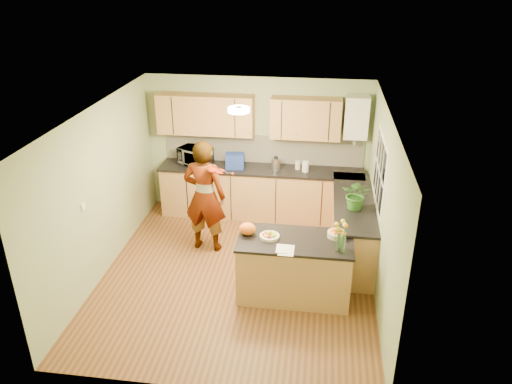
# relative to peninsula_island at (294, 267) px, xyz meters

# --- Properties ---
(floor) EXTENTS (4.50, 4.50, 0.00)m
(floor) POSITION_rel_peninsula_island_xyz_m (-0.86, 0.38, -0.45)
(floor) COLOR brown
(floor) RESTS_ON ground
(ceiling) EXTENTS (4.00, 4.50, 0.02)m
(ceiling) POSITION_rel_peninsula_island_xyz_m (-0.86, 0.38, 2.05)
(ceiling) COLOR white
(ceiling) RESTS_ON wall_back
(wall_back) EXTENTS (4.00, 0.02, 2.50)m
(wall_back) POSITION_rel_peninsula_island_xyz_m (-0.86, 2.63, 0.80)
(wall_back) COLOR #98AC7B
(wall_back) RESTS_ON floor
(wall_front) EXTENTS (4.00, 0.02, 2.50)m
(wall_front) POSITION_rel_peninsula_island_xyz_m (-0.86, -1.87, 0.80)
(wall_front) COLOR #98AC7B
(wall_front) RESTS_ON floor
(wall_left) EXTENTS (0.02, 4.50, 2.50)m
(wall_left) POSITION_rel_peninsula_island_xyz_m (-2.86, 0.38, 0.80)
(wall_left) COLOR #98AC7B
(wall_left) RESTS_ON floor
(wall_right) EXTENTS (0.02, 4.50, 2.50)m
(wall_right) POSITION_rel_peninsula_island_xyz_m (1.14, 0.38, 0.80)
(wall_right) COLOR #98AC7B
(wall_right) RESTS_ON floor
(back_counter) EXTENTS (3.64, 0.62, 0.94)m
(back_counter) POSITION_rel_peninsula_island_xyz_m (-0.76, 2.33, 0.02)
(back_counter) COLOR #AA6E44
(back_counter) RESTS_ON floor
(right_counter) EXTENTS (0.62, 2.24, 0.94)m
(right_counter) POSITION_rel_peninsula_island_xyz_m (0.84, 1.23, 0.02)
(right_counter) COLOR #AA6E44
(right_counter) RESTS_ON floor
(splashback) EXTENTS (3.60, 0.02, 0.52)m
(splashback) POSITION_rel_peninsula_island_xyz_m (-0.76, 2.62, 0.75)
(splashback) COLOR silver
(splashback) RESTS_ON back_counter
(upper_cabinets) EXTENTS (3.20, 0.34, 0.70)m
(upper_cabinets) POSITION_rel_peninsula_island_xyz_m (-1.04, 2.46, 1.40)
(upper_cabinets) COLOR #AA6E44
(upper_cabinets) RESTS_ON wall_back
(boiler) EXTENTS (0.40, 0.30, 0.86)m
(boiler) POSITION_rel_peninsula_island_xyz_m (0.84, 2.47, 1.45)
(boiler) COLOR white
(boiler) RESTS_ON wall_back
(window_right) EXTENTS (0.01, 1.30, 1.05)m
(window_right) POSITION_rel_peninsula_island_xyz_m (1.13, 0.98, 1.10)
(window_right) COLOR white
(window_right) RESTS_ON wall_right
(light_switch) EXTENTS (0.02, 0.09, 0.09)m
(light_switch) POSITION_rel_peninsula_island_xyz_m (-2.85, -0.22, 0.85)
(light_switch) COLOR white
(light_switch) RESTS_ON wall_left
(ceiling_lamp) EXTENTS (0.30, 0.30, 0.07)m
(ceiling_lamp) POSITION_rel_peninsula_island_xyz_m (-0.86, 0.68, 2.01)
(ceiling_lamp) COLOR #FFEABF
(ceiling_lamp) RESTS_ON ceiling
(peninsula_island) EXTENTS (1.56, 0.80, 0.89)m
(peninsula_island) POSITION_rel_peninsula_island_xyz_m (0.00, 0.00, 0.00)
(peninsula_island) COLOR #AA6E44
(peninsula_island) RESTS_ON floor
(fruit_dish) EXTENTS (0.27, 0.27, 0.09)m
(fruit_dish) POSITION_rel_peninsula_island_xyz_m (-0.35, 0.00, 0.48)
(fruit_dish) COLOR beige
(fruit_dish) RESTS_ON peninsula_island
(orange_bowl) EXTENTS (0.25, 0.25, 0.15)m
(orange_bowl) POSITION_rel_peninsula_island_xyz_m (0.55, 0.15, 0.51)
(orange_bowl) COLOR beige
(orange_bowl) RESTS_ON peninsula_island
(flower_vase) EXTENTS (0.26, 0.26, 0.47)m
(flower_vase) POSITION_rel_peninsula_island_xyz_m (0.60, -0.18, 0.76)
(flower_vase) COLOR silver
(flower_vase) RESTS_ON peninsula_island
(orange_bag) EXTENTS (0.28, 0.26, 0.17)m
(orange_bag) POSITION_rel_peninsula_island_xyz_m (-0.66, 0.05, 0.53)
(orange_bag) COLOR orange
(orange_bag) RESTS_ON peninsula_island
(papers) EXTENTS (0.20, 0.28, 0.01)m
(papers) POSITION_rel_peninsula_island_xyz_m (-0.10, -0.30, 0.45)
(papers) COLOR white
(papers) RESTS_ON peninsula_island
(violinist) EXTENTS (0.73, 0.53, 1.86)m
(violinist) POSITION_rel_peninsula_island_xyz_m (-1.50, 1.08, 0.48)
(violinist) COLOR tan
(violinist) RESTS_ON floor
(violin) EXTENTS (0.60, 0.52, 0.15)m
(violin) POSITION_rel_peninsula_island_xyz_m (-1.30, 0.86, 1.04)
(violin) COLOR #4D0B04
(violin) RESTS_ON violinist
(microwave) EXTENTS (0.67, 0.58, 0.31)m
(microwave) POSITION_rel_peninsula_island_xyz_m (-1.97, 2.37, 0.65)
(microwave) COLOR white
(microwave) RESTS_ON back_counter
(blue_box) EXTENTS (0.35, 0.27, 0.26)m
(blue_box) POSITION_rel_peninsula_island_xyz_m (-1.23, 2.30, 0.62)
(blue_box) COLOR navy
(blue_box) RESTS_ON back_counter
(kettle) EXTENTS (0.16, 0.16, 0.30)m
(kettle) POSITION_rel_peninsula_island_xyz_m (-0.50, 2.30, 0.61)
(kettle) COLOR #B5B5BA
(kettle) RESTS_ON back_counter
(jar_cream) EXTENTS (0.11, 0.11, 0.15)m
(jar_cream) POSITION_rel_peninsula_island_xyz_m (-0.11, 2.38, 0.57)
(jar_cream) COLOR beige
(jar_cream) RESTS_ON back_counter
(jar_white) EXTENTS (0.14, 0.14, 0.18)m
(jar_white) POSITION_rel_peninsula_island_xyz_m (0.02, 2.29, 0.58)
(jar_white) COLOR white
(jar_white) RESTS_ON back_counter
(potted_plant) EXTENTS (0.49, 0.45, 0.47)m
(potted_plant) POSITION_rel_peninsula_island_xyz_m (0.84, 0.94, 0.73)
(potted_plant) COLOR #316B23
(potted_plant) RESTS_ON right_counter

